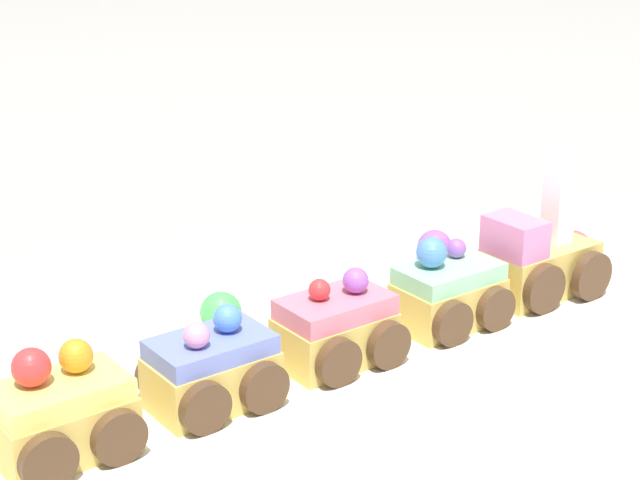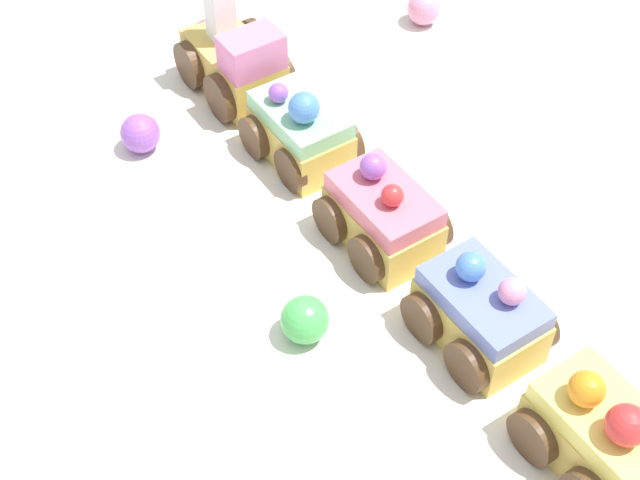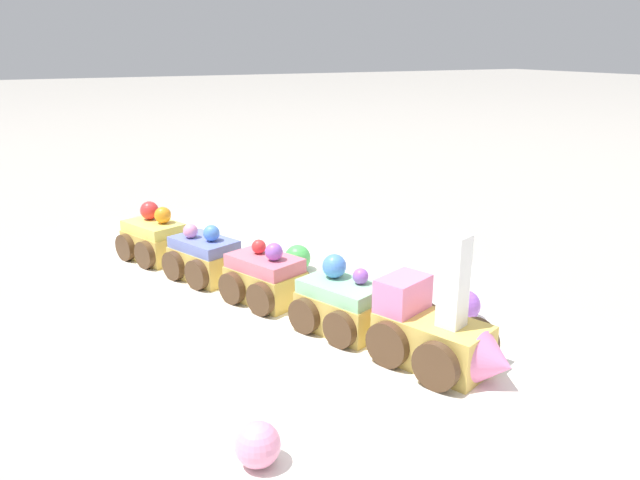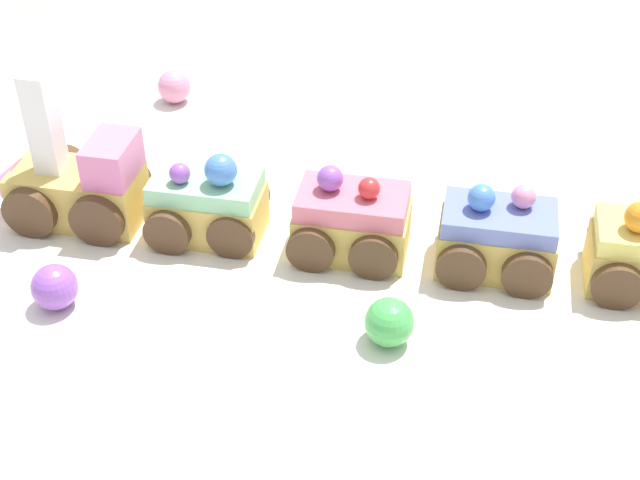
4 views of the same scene
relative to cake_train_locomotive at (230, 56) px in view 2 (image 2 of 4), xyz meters
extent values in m
plane|color=gray|center=(-0.19, -0.02, -0.04)|extent=(10.00, 10.00, 0.00)
cube|color=white|center=(-0.19, -0.02, -0.03)|extent=(0.77, 0.43, 0.01)
cube|color=#E0BC56|center=(-0.01, 0.00, -0.01)|extent=(0.10, 0.08, 0.04)
cube|color=pink|center=(-0.03, -0.01, 0.02)|extent=(0.04, 0.05, 0.03)
cone|color=pink|center=(0.05, 0.02, -0.01)|extent=(0.04, 0.05, 0.04)
cube|color=white|center=(0.01, 0.00, 0.02)|extent=(0.02, 0.02, 0.02)
cube|color=white|center=(0.01, 0.00, 0.04)|extent=(0.02, 0.02, 0.02)
cylinder|color=#4C331E|center=(0.03, -0.02, -0.01)|extent=(0.04, 0.02, 0.04)
cylinder|color=#4C331E|center=(0.01, 0.03, -0.01)|extent=(0.04, 0.02, 0.04)
cylinder|color=#4C331E|center=(-0.02, -0.04, -0.01)|extent=(0.04, 0.02, 0.04)
cylinder|color=#4C331E|center=(-0.04, 0.01, -0.01)|extent=(0.04, 0.02, 0.04)
cube|color=#E0BC56|center=(-0.09, -0.04, -0.01)|extent=(0.09, 0.07, 0.03)
cube|color=#93DBA3|center=(-0.09, -0.04, 0.01)|extent=(0.08, 0.07, 0.01)
sphere|color=#4C84E0|center=(-0.11, -0.04, 0.03)|extent=(0.03, 0.03, 0.02)
sphere|color=#9956C6|center=(-0.08, -0.03, 0.02)|extent=(0.02, 0.02, 0.01)
cylinder|color=#4C331E|center=(-0.06, -0.05, -0.01)|extent=(0.03, 0.02, 0.03)
cylinder|color=#4C331E|center=(-0.08, 0.00, -0.01)|extent=(0.03, 0.02, 0.03)
cylinder|color=#4C331E|center=(-0.10, -0.07, -0.01)|extent=(0.03, 0.02, 0.03)
cylinder|color=#4C331E|center=(-0.12, -0.02, -0.01)|extent=(0.03, 0.02, 0.03)
cube|color=#E0BC56|center=(-0.19, -0.07, -0.01)|extent=(0.09, 0.07, 0.03)
cube|color=#E57084|center=(-0.19, -0.07, 0.01)|extent=(0.08, 0.07, 0.01)
sphere|color=red|center=(-0.20, -0.07, 0.03)|extent=(0.02, 0.02, 0.01)
sphere|color=#9956C6|center=(-0.17, -0.07, 0.03)|extent=(0.02, 0.02, 0.02)
cylinder|color=#4C331E|center=(-0.16, -0.09, -0.01)|extent=(0.03, 0.02, 0.03)
cylinder|color=#4C331E|center=(-0.18, -0.04, -0.01)|extent=(0.03, 0.02, 0.03)
cylinder|color=#4C331E|center=(-0.19, -0.10, -0.01)|extent=(0.03, 0.02, 0.03)
cylinder|color=#4C331E|center=(-0.21, -0.05, -0.01)|extent=(0.03, 0.02, 0.03)
cube|color=#E0BC56|center=(-0.28, -0.11, -0.01)|extent=(0.09, 0.07, 0.03)
cube|color=#6B7AC6|center=(-0.28, -0.11, 0.01)|extent=(0.08, 0.07, 0.01)
sphere|color=pink|center=(-0.29, -0.12, 0.03)|extent=(0.02, 0.02, 0.02)
sphere|color=#4C84E0|center=(-0.26, -0.10, 0.03)|extent=(0.02, 0.02, 0.02)
cylinder|color=#4C331E|center=(-0.25, -0.12, -0.01)|extent=(0.03, 0.02, 0.03)
cylinder|color=#4C331E|center=(-0.27, -0.07, -0.01)|extent=(0.03, 0.02, 0.03)
cylinder|color=#4C331E|center=(-0.29, -0.14, -0.01)|extent=(0.03, 0.02, 0.03)
cylinder|color=#4C331E|center=(-0.31, -0.09, -0.01)|extent=(0.03, 0.02, 0.03)
cube|color=#E0BC56|center=(-0.37, -0.14, -0.01)|extent=(0.09, 0.07, 0.03)
cube|color=#EFE066|center=(-0.37, -0.14, 0.01)|extent=(0.08, 0.07, 0.01)
sphere|color=red|center=(-0.38, -0.14, 0.03)|extent=(0.03, 0.03, 0.02)
sphere|color=orange|center=(-0.36, -0.13, 0.03)|extent=(0.03, 0.03, 0.02)
cylinder|color=#4C331E|center=(-0.34, -0.16, -0.01)|extent=(0.03, 0.02, 0.03)
cylinder|color=#4C331E|center=(-0.36, -0.11, -0.01)|extent=(0.03, 0.02, 0.03)
sphere|color=#9956C6|center=(-0.06, 0.08, -0.01)|extent=(0.03, 0.03, 0.03)
sphere|color=#4CBC56|center=(-0.25, -0.01, -0.01)|extent=(0.03, 0.03, 0.03)
sphere|color=pink|center=(0.05, -0.17, -0.01)|extent=(0.03, 0.03, 0.03)
camera|label=1|loc=(-0.37, -0.69, 0.29)|focal=60.00mm
camera|label=2|loc=(-0.57, 0.05, 0.41)|focal=50.00mm
camera|label=3|loc=(0.36, -0.28, 0.22)|focal=35.00mm
camera|label=4|loc=(-0.43, 0.35, 0.34)|focal=50.00mm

